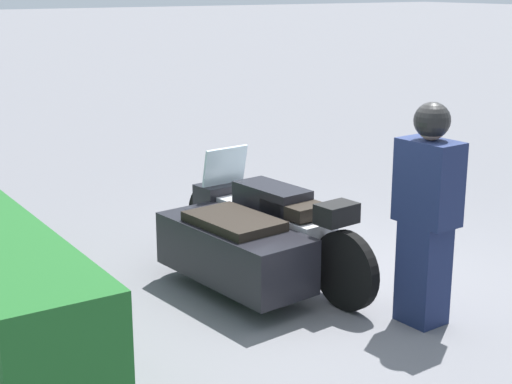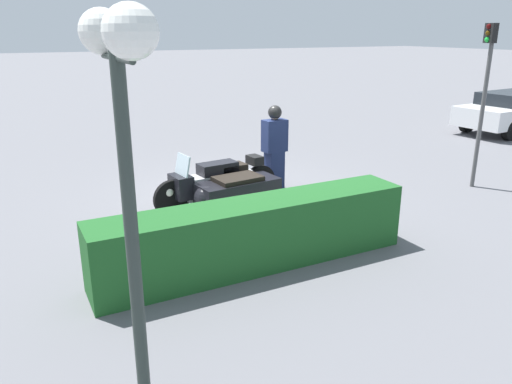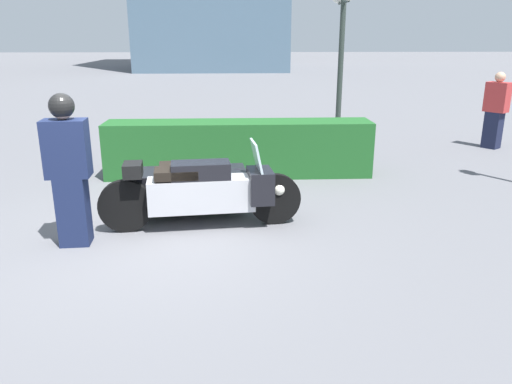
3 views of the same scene
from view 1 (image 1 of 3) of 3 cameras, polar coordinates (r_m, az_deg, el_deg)
name	(u,v)px [view 1 (image 1 of 3)]	position (r m, az deg, el deg)	size (l,w,h in m)	color
ground_plane	(351,293)	(7.41, 6.91, -7.33)	(160.00, 160.00, 0.00)	slate
police_motorcycle	(245,236)	(7.43, -0.82, -3.22)	(2.73, 1.24, 1.18)	black
officer_rider	(427,209)	(6.60, 12.32, -1.24)	(0.53, 0.34, 1.89)	#192347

